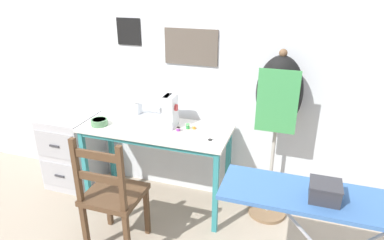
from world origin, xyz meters
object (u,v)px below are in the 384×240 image
Objects in this scene: scissors at (213,139)px; wooden_chair at (112,196)px; ironing_board at (338,206)px; storage_box at (325,191)px; fabric_bowl at (99,122)px; sewing_machine at (158,111)px; thread_spool_mid_table at (188,127)px; thread_spool_far_edge at (194,127)px; filing_cabinet at (73,150)px; thread_spool_near_machine at (178,129)px; dress_form at (278,102)px.

scissors is 0.13× the size of wooden_chair.
storage_box reaches higher than ironing_board.
storage_box is at bearing -19.26° from fabric_bowl.
fabric_bowl is (-0.47, -0.16, -0.10)m from sewing_machine.
ironing_board is at bearing -33.93° from thread_spool_mid_table.
thread_spool_far_edge is 0.05× the size of filing_cabinet.
scissors is at bearing -26.43° from thread_spool_mid_table.
fabric_bowl is 1.86m from storage_box.
thread_spool_mid_table is 1.33m from ironing_board.
wooden_chair is at bearing -118.52° from thread_spool_mid_table.
storage_box is (-0.08, -0.03, 0.09)m from ironing_board.
thread_spool_far_edge is at bearing 58.60° from wooden_chair.
thread_spool_mid_table is 0.26× the size of storage_box.
thread_spool_near_machine and thread_spool_far_edge have the same top height.
thread_spool_near_machine is 1.19m from filing_cabinet.
thread_spool_mid_table is at bearing -166.28° from thread_spool_far_edge.
filing_cabinet is at bearing 161.80° from ironing_board.
scissors is at bearing 1.98° from fabric_bowl.
wooden_chair reaches higher than ironing_board.
filing_cabinet is at bearing 176.42° from thread_spool_near_machine.
thread_spool_near_machine is 1.18× the size of thread_spool_far_edge.
storage_box is at bearing -38.86° from thread_spool_far_edge.
dress_form is 0.97m from ironing_board.
scissors is at bearing -13.68° from sewing_machine.
storage_box is (0.77, -0.65, 0.12)m from scissors.
sewing_machine is 0.52× the size of filing_cabinet.
fabric_bowl is 0.63m from filing_cabinet.
wooden_chair is 1.33× the size of filing_cabinet.
fabric_bowl is 3.27× the size of thread_spool_mid_table.
dress_form is at bearing 10.02° from fabric_bowl.
fabric_bowl reaches higher than filing_cabinet.
thread_spool_far_edge is 0.84m from wooden_chair.
sewing_machine is 0.40× the size of wooden_chair.
thread_spool_mid_table is (-0.25, 0.13, 0.02)m from scissors.
thread_spool_far_edge is 0.03× the size of ironing_board.
sewing_machine reaches higher than filing_cabinet.
sewing_machine is 0.24m from thread_spool_near_machine.
scissors is 1.06m from ironing_board.
fabric_bowl is at bearing -178.02° from scissors.
thread_spool_far_edge is at bearing 34.94° from thread_spool_near_machine.
thread_spool_near_machine is 0.73m from wooden_chair.
wooden_chair is (-0.29, -0.58, -0.32)m from thread_spool_near_machine.
fabric_bowl reaches higher than thread_spool_far_edge.
dress_form is (0.69, 0.09, 0.26)m from thread_spool_mid_table.
dress_form reaches higher than thread_spool_far_edge.
dress_form reaches higher than ironing_board.
fabric_bowl is 0.98m from scissors.
storage_box reaches higher than filing_cabinet.
thread_spool_near_machine is (-0.31, 0.06, 0.01)m from scissors.
dress_form is at bearing 2.63° from filing_cabinet.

